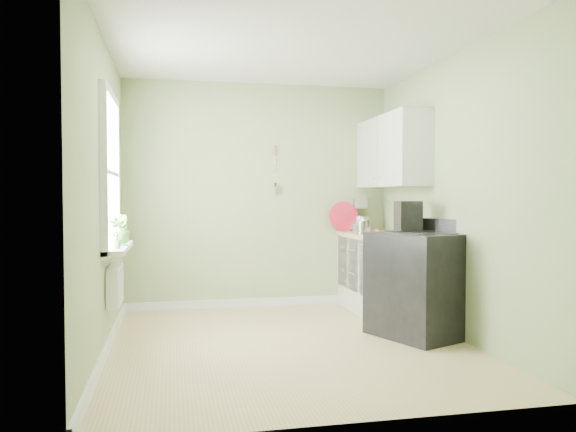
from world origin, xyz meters
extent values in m
cube|color=tan|center=(0.00, 0.00, -0.01)|extent=(3.20, 3.60, 0.02)
cube|color=white|center=(0.00, 0.00, 2.71)|extent=(3.20, 3.60, 0.02)
cube|color=#9CAE76|center=(0.00, 1.81, 1.35)|extent=(3.20, 0.02, 2.70)
cube|color=#9CAE76|center=(-1.61, 0.00, 1.35)|extent=(0.02, 3.60, 2.70)
cube|color=#9CAE76|center=(1.61, 0.00, 1.35)|extent=(0.02, 3.60, 2.70)
cube|color=white|center=(1.30, 1.00, 0.43)|extent=(0.60, 1.60, 0.87)
cube|color=#E0CB89|center=(1.29, 1.00, 0.89)|extent=(0.64, 1.60, 0.04)
cube|color=white|center=(1.43, 1.10, 1.85)|extent=(0.35, 1.40, 0.80)
cube|color=white|center=(-1.59, 0.30, 1.55)|extent=(0.02, 1.00, 1.30)
cube|color=white|center=(-1.57, 0.30, 2.24)|extent=(0.06, 1.14, 0.07)
cube|color=white|center=(-1.57, 0.30, 0.86)|extent=(0.06, 1.14, 0.07)
cube|color=white|center=(-1.57, 0.30, 1.55)|extent=(0.04, 1.00, 0.04)
cube|color=white|center=(-1.51, 0.30, 0.88)|extent=(0.18, 1.14, 0.04)
cube|color=white|center=(-1.54, 0.25, 0.55)|extent=(0.12, 0.50, 0.35)
cylinder|color=#E0CB89|center=(0.20, 1.78, 1.88)|extent=(0.02, 0.02, 0.10)
cylinder|color=silver|center=(0.20, 1.78, 1.76)|extent=(0.01, 0.01, 0.16)
cylinder|color=silver|center=(0.20, 1.78, 1.42)|extent=(0.01, 0.14, 0.14)
cube|color=black|center=(1.27, 0.05, 0.48)|extent=(0.95, 1.02, 0.96)
cube|color=black|center=(1.27, 0.05, 0.98)|extent=(0.95, 1.02, 0.03)
cube|color=black|center=(1.59, 0.05, 1.05)|extent=(0.37, 0.78, 0.15)
cylinder|color=#B2B2B7|center=(0.92, 0.05, 0.86)|extent=(0.28, 0.62, 0.02)
cube|color=red|center=(0.92, 0.16, 0.66)|extent=(0.11, 0.23, 0.41)
cube|color=#B2B2B7|center=(1.26, 1.72, 0.95)|extent=(0.29, 0.37, 0.09)
cube|color=#B2B2B7|center=(1.26, 1.86, 1.11)|extent=(0.15, 0.11, 0.24)
cube|color=#B2B2B7|center=(1.26, 1.74, 1.25)|extent=(0.22, 0.35, 0.11)
sphere|color=#B2B2B7|center=(1.26, 1.86, 1.28)|extent=(0.13, 0.13, 0.13)
cylinder|color=silver|center=(1.26, 1.65, 1.02)|extent=(0.19, 0.19, 0.15)
cylinder|color=silver|center=(1.05, 1.02, 0.99)|extent=(0.12, 0.12, 0.16)
cone|color=silver|center=(1.05, 1.02, 1.09)|extent=(0.12, 0.12, 0.04)
cylinder|color=silver|center=(0.97, 1.02, 1.01)|extent=(0.11, 0.02, 0.08)
cube|color=black|center=(1.27, 0.30, 1.10)|extent=(0.24, 0.26, 0.39)
cylinder|color=black|center=(1.24, 0.30, 0.99)|extent=(0.12, 0.12, 0.13)
cylinder|color=#B7192F|center=(1.05, 1.72, 1.09)|extent=(0.37, 0.08, 0.37)
cylinder|color=#A9A289|center=(1.14, 0.78, 0.94)|extent=(0.07, 0.07, 0.07)
cylinder|color=#B7192F|center=(1.14, 0.78, 0.98)|extent=(0.07, 0.07, 0.01)
imported|color=#3B6E25|center=(-1.50, 0.02, 1.04)|extent=(0.17, 0.15, 0.27)
imported|color=#3B6E25|center=(-1.50, 0.38, 1.04)|extent=(0.18, 0.19, 0.28)
imported|color=#3B6E25|center=(-1.50, 0.64, 1.03)|extent=(0.17, 0.17, 0.27)
camera|label=1|loc=(-1.04, -4.93, 1.35)|focal=35.00mm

